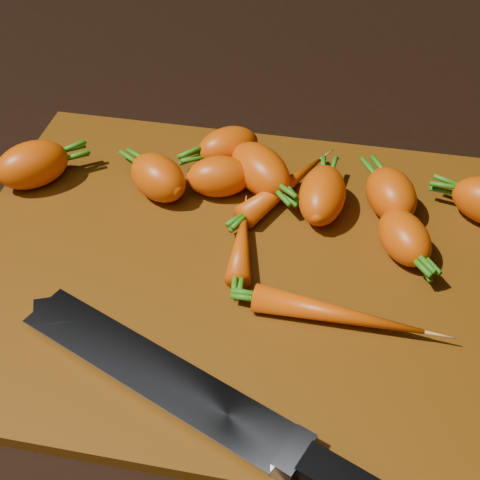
# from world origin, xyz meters

# --- Properties ---
(ground) EXTENTS (2.00, 2.00, 0.01)m
(ground) POSITION_xyz_m (0.00, 0.00, -0.01)
(ground) COLOR black
(cutting_board) EXTENTS (0.50, 0.40, 0.01)m
(cutting_board) POSITION_xyz_m (0.00, 0.00, 0.01)
(cutting_board) COLOR #522C08
(cutting_board) RESTS_ON ground
(carrot_0) EXTENTS (0.08, 0.08, 0.05)m
(carrot_0) POSITION_xyz_m (-0.22, 0.07, 0.04)
(carrot_0) COLOR #EB5206
(carrot_0) RESTS_ON cutting_board
(carrot_1) EXTENTS (0.08, 0.07, 0.04)m
(carrot_1) POSITION_xyz_m (-0.09, 0.08, 0.03)
(carrot_1) COLOR #EB5206
(carrot_1) RESTS_ON cutting_board
(carrot_2) EXTENTS (0.09, 0.09, 0.05)m
(carrot_2) POSITION_xyz_m (0.00, 0.11, 0.03)
(carrot_2) COLOR #EB5206
(carrot_2) RESTS_ON cutting_board
(carrot_3) EXTENTS (0.05, 0.08, 0.04)m
(carrot_3) POSITION_xyz_m (0.06, 0.08, 0.03)
(carrot_3) COLOR #EB5206
(carrot_3) RESTS_ON cutting_board
(carrot_4) EXTENTS (0.07, 0.07, 0.04)m
(carrot_4) POSITION_xyz_m (-0.04, 0.14, 0.03)
(carrot_4) COLOR #EB5206
(carrot_4) RESTS_ON cutting_board
(carrot_5) EXTENTS (0.07, 0.06, 0.04)m
(carrot_5) POSITION_xyz_m (-0.04, 0.09, 0.03)
(carrot_5) COLOR #EB5206
(carrot_5) RESTS_ON cutting_board
(carrot_7) EXTENTS (0.08, 0.11, 0.02)m
(carrot_7) POSITION_xyz_m (0.03, 0.10, 0.02)
(carrot_7) COLOR #EB5206
(carrot_7) RESTS_ON cutting_board
(carrot_8) EXTENTS (0.14, 0.03, 0.02)m
(carrot_8) POSITION_xyz_m (0.09, -0.05, 0.02)
(carrot_8) COLOR #EB5206
(carrot_8) RESTS_ON cutting_board
(carrot_9) EXTENTS (0.03, 0.09, 0.02)m
(carrot_9) POSITION_xyz_m (0.00, 0.01, 0.02)
(carrot_9) COLOR #EB5206
(carrot_9) RESTS_ON cutting_board
(carrot_10) EXTENTS (0.07, 0.08, 0.04)m
(carrot_10) POSITION_xyz_m (0.13, 0.09, 0.03)
(carrot_10) COLOR #EB5206
(carrot_10) RESTS_ON cutting_board
(carrot_11) EXTENTS (0.07, 0.07, 0.04)m
(carrot_11) POSITION_xyz_m (0.14, 0.04, 0.03)
(carrot_11) COLOR #EB5206
(carrot_11) RESTS_ON cutting_board
(knife) EXTENTS (0.36, 0.18, 0.02)m
(knife) POSITION_xyz_m (-0.02, -0.14, 0.02)
(knife) COLOR gray
(knife) RESTS_ON cutting_board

